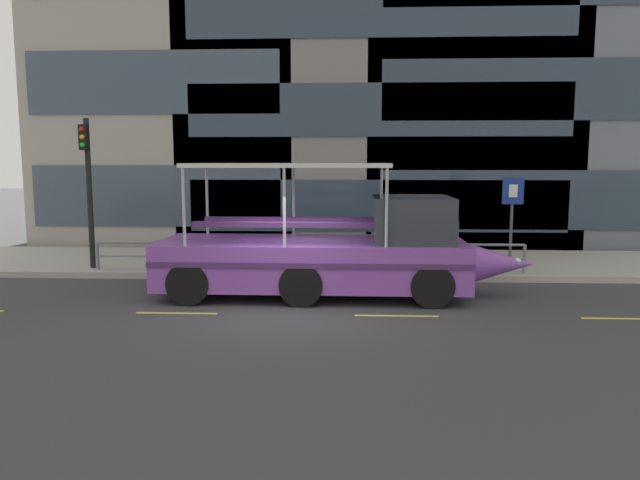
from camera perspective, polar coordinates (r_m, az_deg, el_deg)
The scene contains 9 objects.
ground_plane at distance 13.88m, azimuth -2.96°, elevation -6.30°, with size 120.00×120.00×0.00m, color #3D3D3F.
sidewalk at distance 19.33m, azimuth -1.31°, elevation -2.11°, with size 32.00×4.80×0.18m, color #A8A59E.
curb_edge at distance 16.89m, azimuth -1.91°, elevation -3.50°, with size 32.00×0.18×0.18m, color #B2ADA3.
lane_centreline at distance 13.16m, azimuth -3.28°, elevation -7.05°, with size 25.80×0.12×0.01m.
curb_guardrail at distance 17.10m, azimuth -1.21°, elevation -1.15°, with size 12.28×0.09×0.84m.
traffic_light_pole at distance 18.72m, azimuth -21.14°, elevation 5.45°, with size 0.24×0.46×4.35m.
parking_sign at distance 17.97m, azimuth 17.75°, elevation 2.94°, with size 0.60×0.12×2.67m.
duck_tour_boat at distance 14.79m, azimuth 1.31°, elevation -1.25°, with size 9.31×2.66×3.26m.
pedestrian_near_bow at distance 17.83m, azimuth 12.24°, elevation 0.60°, with size 0.46×0.30×1.73m.
Camera 1 is at (1.36, -13.42, 3.29)m, focal length 33.76 mm.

